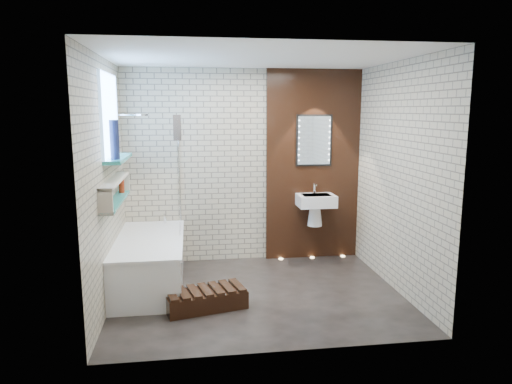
{
  "coord_description": "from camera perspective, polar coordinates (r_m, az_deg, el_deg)",
  "views": [
    {
      "loc": [
        -0.73,
        -4.99,
        2.06
      ],
      "look_at": [
        0.0,
        0.15,
        1.15
      ],
      "focal_mm": 32.95,
      "sensor_mm": 36.0,
      "label": 1
    }
  ],
  "objects": [
    {
      "name": "clerestory_window",
      "position": [
        5.41,
        -17.16,
        7.82
      ],
      "size": [
        0.18,
        1.0,
        0.94
      ],
      "color": "#7FADE0",
      "rests_on": "room_shell"
    },
    {
      "name": "room_shell",
      "position": [
        5.1,
        0.24,
        1.37
      ],
      "size": [
        3.24,
        3.2,
        2.6
      ],
      "color": "#AFA58B",
      "rests_on": "ground"
    },
    {
      "name": "sill_vases",
      "position": [
        5.12,
        -16.81,
        6.1
      ],
      "size": [
        0.1,
        0.1,
        0.41
      ],
      "color": "#131835",
      "rests_on": "clerestory_window"
    },
    {
      "name": "led_mirror",
      "position": [
        6.46,
        7.06,
        6.23
      ],
      "size": [
        0.5,
        0.02,
        0.7
      ],
      "color": "black",
      "rests_on": "walnut_panel"
    },
    {
      "name": "walnut_panel",
      "position": [
        6.53,
        6.91,
        3.19
      ],
      "size": [
        1.3,
        0.06,
        2.6
      ],
      "primitive_type": "cube",
      "color": "black",
      "rests_on": "ground"
    },
    {
      "name": "niche_bottles",
      "position": [
        5.54,
        -16.28,
        0.31
      ],
      "size": [
        0.06,
        0.86,
        0.16
      ],
      "color": "#B3701B",
      "rests_on": "display_niche"
    },
    {
      "name": "walnut_step",
      "position": [
        5.09,
        -6.15,
        -12.86
      ],
      "size": [
        0.9,
        0.56,
        0.19
      ],
      "primitive_type": "cube",
      "rotation": [
        0.0,
        0.0,
        0.24
      ],
      "color": "black",
      "rests_on": "ground"
    },
    {
      "name": "bathtub",
      "position": [
        5.75,
        -12.75,
        -8.25
      ],
      "size": [
        0.79,
        1.74,
        0.7
      ],
      "color": "white",
      "rests_on": "ground"
    },
    {
      "name": "shower_head",
      "position": [
        5.97,
        -13.73,
        9.09
      ],
      "size": [
        0.18,
        0.18,
        0.02
      ],
      "primitive_type": "cylinder",
      "color": "silver",
      "rests_on": "room_shell"
    },
    {
      "name": "washbasin",
      "position": [
        6.42,
        7.26,
        -1.55
      ],
      "size": [
        0.5,
        0.36,
        0.58
      ],
      "color": "white",
      "rests_on": "walnut_panel"
    },
    {
      "name": "bath_screen",
      "position": [
        5.94,
        -9.36,
        2.26
      ],
      "size": [
        0.01,
        0.78,
        1.4
      ],
      "primitive_type": "cube",
      "color": "white",
      "rests_on": "bathtub"
    },
    {
      "name": "display_niche",
      "position": [
        5.28,
        -16.69,
        0.13
      ],
      "size": [
        0.14,
        1.3,
        0.26
      ],
      "color": "teal",
      "rests_on": "room_shell"
    },
    {
      "name": "floor_uplights",
      "position": [
        6.74,
        6.83,
        -7.89
      ],
      "size": [
        0.96,
        0.06,
        0.01
      ],
      "color": "#FFD899",
      "rests_on": "ground"
    },
    {
      "name": "towel",
      "position": [
        5.78,
        -9.54,
        7.72
      ],
      "size": [
        0.09,
        0.23,
        0.3
      ],
      "primitive_type": "cube",
      "color": "#292320",
      "rests_on": "bath_screen"
    },
    {
      "name": "ground",
      "position": [
        5.45,
        0.23,
        -12.27
      ],
      "size": [
        3.2,
        3.2,
        0.0
      ],
      "primitive_type": "plane",
      "color": "black",
      "rests_on": "ground"
    }
  ]
}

